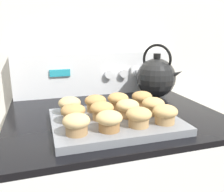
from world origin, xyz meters
name	(u,v)px	position (x,y,z in m)	size (l,w,h in m)	color
wall_back	(92,32)	(0.00, 0.65, 1.20)	(8.00, 0.05, 2.40)	silver
control_panel	(96,73)	(0.00, 0.60, 1.02)	(0.71, 0.07, 0.19)	white
muffin_pan	(115,121)	(-0.03, 0.21, 0.93)	(0.38, 0.29, 0.02)	slate
muffin_r0_c0	(76,123)	(-0.16, 0.12, 0.97)	(0.07, 0.07, 0.05)	#A37A4C
muffin_r0_c1	(109,120)	(-0.07, 0.12, 0.97)	(0.07, 0.07, 0.05)	olive
muffin_r0_c2	(139,116)	(0.01, 0.13, 0.97)	(0.07, 0.07, 0.05)	tan
muffin_r0_c3	(165,114)	(0.09, 0.13, 0.97)	(0.07, 0.07, 0.05)	tan
muffin_r1_c0	(73,113)	(-0.16, 0.21, 0.97)	(0.07, 0.07, 0.05)	tan
muffin_r1_c1	(102,110)	(-0.07, 0.21, 0.97)	(0.07, 0.07, 0.05)	tan
muffin_r1_c2	(128,108)	(0.01, 0.21, 0.97)	(0.07, 0.07, 0.05)	#A37A4C
muffin_r1_c3	(153,105)	(0.10, 0.21, 0.97)	(0.07, 0.07, 0.05)	tan
muffin_r2_c0	(70,105)	(-0.16, 0.29, 0.97)	(0.07, 0.07, 0.05)	olive
muffin_r2_c1	(96,103)	(-0.07, 0.29, 0.97)	(0.07, 0.07, 0.05)	tan
muffin_r2_c2	(118,100)	(0.01, 0.30, 0.97)	(0.07, 0.07, 0.05)	olive
muffin_r2_c3	(142,98)	(0.10, 0.29, 0.97)	(0.07, 0.07, 0.05)	olive
tea_kettle	(156,77)	(0.24, 0.46, 1.01)	(0.18, 0.19, 0.23)	black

